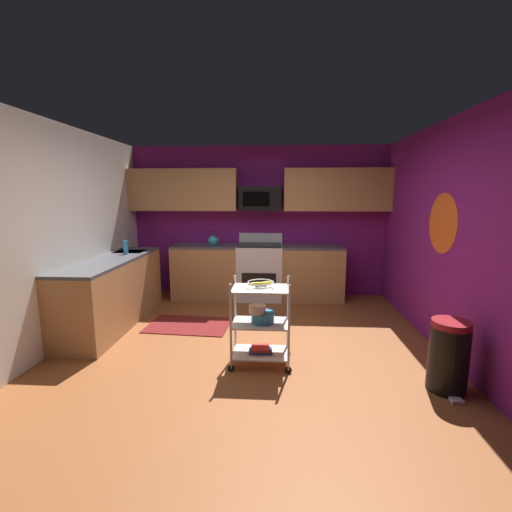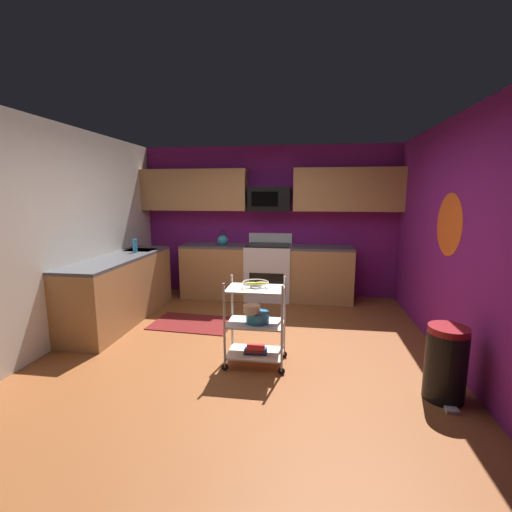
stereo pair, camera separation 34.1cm
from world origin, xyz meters
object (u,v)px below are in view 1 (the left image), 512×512
(mixing_bowl_large, at_px, (263,317))
(dish_soap_bottle, at_px, (126,247))
(book_stack, at_px, (261,350))
(trash_can, at_px, (448,356))
(oven_range, at_px, (260,271))
(fruit_bowl, at_px, (261,283))
(microwave, at_px, (260,199))
(kettle, at_px, (213,241))
(mixing_bowl_small, at_px, (257,309))
(rolling_cart, at_px, (261,323))

(mixing_bowl_large, xyz_separation_m, dish_soap_bottle, (-2.05, 1.43, 0.50))
(book_stack, relative_size, trash_can, 0.38)
(oven_range, height_order, fruit_bowl, oven_range)
(dish_soap_bottle, bearing_deg, microwave, 30.37)
(book_stack, bearing_deg, kettle, 110.89)
(dish_soap_bottle, bearing_deg, oven_range, 27.95)
(oven_range, distance_m, fruit_bowl, 2.47)
(oven_range, relative_size, kettle, 4.17)
(fruit_bowl, relative_size, mixing_bowl_large, 1.08)
(microwave, bearing_deg, mixing_bowl_small, -87.82)
(dish_soap_bottle, height_order, trash_can, dish_soap_bottle)
(microwave, bearing_deg, kettle, -172.25)
(microwave, bearing_deg, trash_can, -57.70)
(kettle, bearing_deg, book_stack, -69.11)
(mixing_bowl_small, bearing_deg, oven_range, 92.26)
(rolling_cart, distance_m, mixing_bowl_large, 0.07)
(trash_can, bearing_deg, microwave, 122.30)
(trash_can, bearing_deg, book_stack, 167.03)
(book_stack, bearing_deg, oven_range, 93.09)
(book_stack, distance_m, kettle, 2.74)
(mixing_bowl_large, height_order, trash_can, trash_can)
(microwave, distance_m, kettle, 1.07)
(mixing_bowl_small, height_order, book_stack, mixing_bowl_small)
(fruit_bowl, bearing_deg, mixing_bowl_large, 0.00)
(mixing_bowl_large, height_order, book_stack, mixing_bowl_large)
(fruit_bowl, bearing_deg, oven_range, 93.09)
(kettle, relative_size, trash_can, 0.40)
(fruit_bowl, height_order, dish_soap_bottle, dish_soap_bottle)
(kettle, relative_size, dish_soap_bottle, 1.32)
(book_stack, relative_size, dish_soap_bottle, 1.27)
(fruit_bowl, xyz_separation_m, book_stack, (0.00, 0.00, -0.72))
(rolling_cart, distance_m, book_stack, 0.30)
(oven_range, distance_m, rolling_cart, 2.44)
(fruit_bowl, height_order, mixing_bowl_large, fruit_bowl)
(oven_range, distance_m, book_stack, 2.46)
(mixing_bowl_small, bearing_deg, book_stack, 47.84)
(mixing_bowl_large, distance_m, book_stack, 0.36)
(microwave, xyz_separation_m, dish_soap_bottle, (-1.89, -1.11, -0.68))
(oven_range, relative_size, rolling_cart, 1.20)
(fruit_bowl, distance_m, kettle, 2.61)
(mixing_bowl_small, xyz_separation_m, kettle, (-0.89, 2.47, 0.38))
(mixing_bowl_small, xyz_separation_m, book_stack, (0.03, 0.04, -0.46))
(oven_range, height_order, dish_soap_bottle, dish_soap_bottle)
(fruit_bowl, relative_size, dish_soap_bottle, 1.36)
(fruit_bowl, relative_size, mixing_bowl_small, 1.49)
(mixing_bowl_large, bearing_deg, book_stack, 180.00)
(kettle, distance_m, trash_can, 3.94)
(book_stack, distance_m, trash_can, 1.78)
(mixing_bowl_large, relative_size, book_stack, 1.00)
(oven_range, distance_m, trash_can, 3.39)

